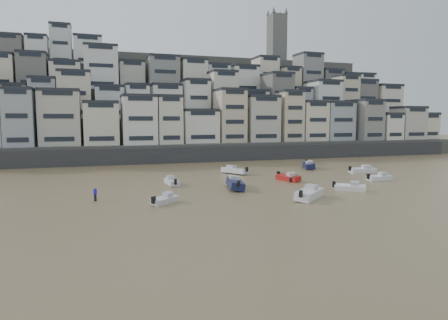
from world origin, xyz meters
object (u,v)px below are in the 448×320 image
object	(u,v)px
boat_i	(309,165)
boat_j	(165,199)
boat_a	(309,192)
person_pink	(290,177)
boat_e	(288,177)
boat_c	(235,182)
boat_g	(362,169)
boat_b	(350,186)
boat_f	(172,181)
person_blue	(95,194)
boat_d	(379,177)
boat_h	(235,170)

from	to	relation	value
boat_i	boat_j	distance (m)	41.00
boat_a	person_pink	xyz separation A→B (m)	(3.89, 12.46, 0.00)
boat_e	person_pink	xyz separation A→B (m)	(-0.38, -1.47, 0.20)
boat_e	boat_j	size ratio (longest dim) A/B	1.18
boat_c	boat_g	distance (m)	29.00
boat_b	boat_f	bearing A→B (deg)	-173.29
boat_g	person_blue	world-z (taller)	person_blue
boat_c	boat_j	xyz separation A→B (m)	(-11.30, -6.92, -0.32)
boat_c	boat_i	bearing A→B (deg)	-40.22
boat_f	boat_c	bearing A→B (deg)	-129.95
boat_a	boat_d	distance (m)	20.70
boat_e	boat_i	size ratio (longest dim) A/B	0.81
boat_c	boat_f	distance (m)	10.05
boat_h	person_blue	xyz separation A→B (m)	(-24.23, -17.41, 0.08)
boat_d	person_pink	xyz separation A→B (m)	(-14.48, 2.90, 0.24)
boat_g	person_blue	distance (m)	48.15
boat_e	boat_g	bearing A→B (deg)	86.51
boat_h	boat_j	size ratio (longest dim) A/B	1.39
boat_g	boat_j	size ratio (longest dim) A/B	1.29
boat_b	boat_a	bearing A→B (deg)	-122.95
boat_c	person_pink	world-z (taller)	boat_c
boat_b	boat_i	size ratio (longest dim) A/B	0.74
boat_h	person_blue	size ratio (longest dim) A/B	3.33
boat_a	boat_e	bearing A→B (deg)	31.80
boat_h	boat_j	distance (m)	27.13
boat_b	boat_h	bearing A→B (deg)	149.73
boat_g	person_pink	xyz separation A→B (m)	(-17.66, -5.56, 0.13)
boat_f	boat_i	distance (m)	31.89
person_blue	person_pink	size ratio (longest dim) A/B	1.00
boat_b	boat_h	world-z (taller)	boat_h
boat_i	person_pink	xyz separation A→B (m)	(-11.68, -14.57, 0.04)
boat_a	boat_c	bearing A→B (deg)	81.39
boat_f	person_pink	size ratio (longest dim) A/B	2.78
boat_e	boat_h	size ratio (longest dim) A/B	0.85
boat_h	boat_a	bearing A→B (deg)	151.72
boat_d	boat_g	bearing A→B (deg)	67.21
boat_e	boat_f	distance (m)	18.65
boat_f	boat_d	bearing A→B (deg)	-103.92
boat_a	person_blue	world-z (taller)	same
person_pink	boat_d	bearing A→B (deg)	-11.32
boat_d	boat_i	distance (m)	17.69
boat_g	boat_c	bearing A→B (deg)	-158.84
boat_f	boat_i	bearing A→B (deg)	-72.49
boat_f	person_blue	size ratio (longest dim) A/B	2.78
boat_j	person_pink	bearing A→B (deg)	-16.46
boat_d	boat_j	size ratio (longest dim) A/B	1.11
boat_e	boat_f	world-z (taller)	boat_e
boat_c	boat_d	size ratio (longest dim) A/B	1.40
boat_c	boat_i	world-z (taller)	boat_c
boat_d	boat_i	world-z (taller)	boat_i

